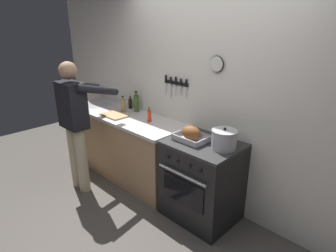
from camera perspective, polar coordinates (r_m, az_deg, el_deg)
name	(u,v)px	position (r m, az deg, el deg)	size (l,w,h in m)	color
ground_plane	(119,251)	(3.03, -9.94, -23.55)	(8.00, 8.00, 0.00)	#4C4742
wall_back	(210,96)	(3.24, 8.38, 6.10)	(6.00, 0.13, 2.60)	white
counter_block	(123,143)	(4.09, -9.10, -3.38)	(2.03, 0.65, 0.90)	tan
stove	(202,180)	(3.17, 6.86, -10.84)	(0.76, 0.67, 0.90)	black
person_cook	(75,120)	(3.65, -18.16, 1.24)	(0.51, 0.63, 1.66)	#C6B793
roasting_pan	(191,134)	(2.98, 4.69, -1.69)	(0.35, 0.26, 0.16)	#B7B7BC
stock_pot	(224,139)	(2.83, 11.24, -2.66)	(0.25, 0.25, 0.22)	#B7B7BC
cutting_board	(114,115)	(3.84, -10.75, 2.15)	(0.36, 0.24, 0.02)	tan
bottle_soy_sauce	(130,103)	(4.13, -7.60, 4.57)	(0.05, 0.05, 0.18)	black
bottle_olive_oil	(136,103)	(3.96, -6.38, 4.62)	(0.07, 0.07, 0.29)	#385623
bottle_vinegar	(123,105)	(3.98, -9.02, 4.15)	(0.07, 0.07, 0.23)	#997F4C
bottle_hot_sauce	(149,116)	(3.54, -3.80, 2.05)	(0.05, 0.05, 0.18)	red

